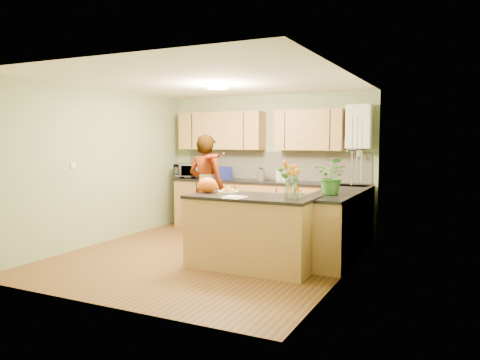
% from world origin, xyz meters
% --- Properties ---
extents(floor, '(4.50, 4.50, 0.00)m').
position_xyz_m(floor, '(0.00, 0.00, 0.00)').
color(floor, '#553718').
rests_on(floor, ground).
extents(ceiling, '(4.00, 4.50, 0.02)m').
position_xyz_m(ceiling, '(0.00, 0.00, 2.50)').
color(ceiling, white).
rests_on(ceiling, wall_back).
extents(wall_back, '(4.00, 0.02, 2.50)m').
position_xyz_m(wall_back, '(0.00, 2.25, 1.25)').
color(wall_back, '#93A878').
rests_on(wall_back, floor).
extents(wall_front, '(4.00, 0.02, 2.50)m').
position_xyz_m(wall_front, '(0.00, -2.25, 1.25)').
color(wall_front, '#93A878').
rests_on(wall_front, floor).
extents(wall_left, '(0.02, 4.50, 2.50)m').
position_xyz_m(wall_left, '(-2.00, 0.00, 1.25)').
color(wall_left, '#93A878').
rests_on(wall_left, floor).
extents(wall_right, '(0.02, 4.50, 2.50)m').
position_xyz_m(wall_right, '(2.00, 0.00, 1.25)').
color(wall_right, '#93A878').
rests_on(wall_right, floor).
extents(back_counter, '(3.64, 0.62, 0.94)m').
position_xyz_m(back_counter, '(0.10, 1.95, 0.47)').
color(back_counter, '#AE8245').
rests_on(back_counter, floor).
extents(right_counter, '(0.62, 2.24, 0.94)m').
position_xyz_m(right_counter, '(1.70, 0.85, 0.47)').
color(right_counter, '#AE8245').
rests_on(right_counter, floor).
extents(splashback, '(3.60, 0.02, 0.52)m').
position_xyz_m(splashback, '(0.10, 2.23, 1.20)').
color(splashback, beige).
rests_on(splashback, back_counter).
extents(upper_cabinets, '(3.20, 0.34, 0.70)m').
position_xyz_m(upper_cabinets, '(-0.18, 2.08, 1.85)').
color(upper_cabinets, '#AE8245').
rests_on(upper_cabinets, wall_back).
extents(boiler, '(0.40, 0.30, 0.86)m').
position_xyz_m(boiler, '(1.70, 2.09, 1.90)').
color(boiler, white).
rests_on(boiler, wall_back).
extents(window_right, '(0.01, 1.30, 1.05)m').
position_xyz_m(window_right, '(1.99, 0.60, 1.55)').
color(window_right, white).
rests_on(window_right, wall_right).
extents(light_switch, '(0.02, 0.09, 0.09)m').
position_xyz_m(light_switch, '(-1.99, -0.60, 1.30)').
color(light_switch, white).
rests_on(light_switch, wall_left).
extents(ceiling_lamp, '(0.30, 0.30, 0.07)m').
position_xyz_m(ceiling_lamp, '(0.00, 0.30, 2.46)').
color(ceiling_lamp, '#FFEABF').
rests_on(ceiling_lamp, ceiling).
extents(peninsula_island, '(1.67, 0.85, 0.96)m').
position_xyz_m(peninsula_island, '(0.82, -0.28, 0.48)').
color(peninsula_island, '#AE8245').
rests_on(peninsula_island, floor).
extents(fruit_dish, '(0.28, 0.28, 0.10)m').
position_xyz_m(fruit_dish, '(0.47, -0.28, 1.00)').
color(fruit_dish, beige).
rests_on(fruit_dish, peninsula_island).
extents(orange_bowl, '(0.23, 0.23, 0.13)m').
position_xyz_m(orange_bowl, '(1.37, -0.13, 1.01)').
color(orange_bowl, beige).
rests_on(orange_bowl, peninsula_island).
extents(flower_vase, '(0.28, 0.28, 0.52)m').
position_xyz_m(flower_vase, '(1.42, -0.46, 1.30)').
color(flower_vase, silver).
rests_on(flower_vase, peninsula_island).
extents(orange_bag, '(0.35, 0.32, 0.21)m').
position_xyz_m(orange_bag, '(0.12, -0.23, 1.06)').
color(orange_bag, orange).
rests_on(orange_bag, peninsula_island).
extents(papers, '(0.23, 0.31, 0.01)m').
position_xyz_m(papers, '(0.72, -0.58, 0.96)').
color(papers, silver).
rests_on(papers, peninsula_island).
extents(violinist, '(0.65, 0.44, 1.77)m').
position_xyz_m(violinist, '(-0.55, 0.90, 0.88)').
color(violinist, '#EBB190').
rests_on(violinist, floor).
extents(violin, '(0.68, 0.59, 0.17)m').
position_xyz_m(violin, '(-0.35, 0.68, 1.41)').
color(violin, '#520A05').
rests_on(violin, violinist).
extents(microwave, '(0.57, 0.45, 0.28)m').
position_xyz_m(microwave, '(-1.54, 1.93, 1.08)').
color(microwave, white).
rests_on(microwave, back_counter).
extents(blue_box, '(0.35, 0.31, 0.23)m').
position_xyz_m(blue_box, '(-0.80, 1.98, 1.06)').
color(blue_box, navy).
rests_on(blue_box, back_counter).
extents(kettle, '(0.15, 0.15, 0.28)m').
position_xyz_m(kettle, '(-0.01, 1.94, 1.06)').
color(kettle, '#B5B5BA').
rests_on(kettle, back_counter).
extents(jar_cream, '(0.14, 0.14, 0.19)m').
position_xyz_m(jar_cream, '(0.34, 1.95, 1.03)').
color(jar_cream, beige).
rests_on(jar_cream, back_counter).
extents(jar_white, '(0.15, 0.15, 0.18)m').
position_xyz_m(jar_white, '(0.47, 1.93, 1.03)').
color(jar_white, white).
rests_on(jar_white, back_counter).
extents(potted_plant, '(0.53, 0.49, 0.50)m').
position_xyz_m(potted_plant, '(1.70, 0.42, 1.19)').
color(potted_plant, '#337226').
rests_on(potted_plant, right_counter).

